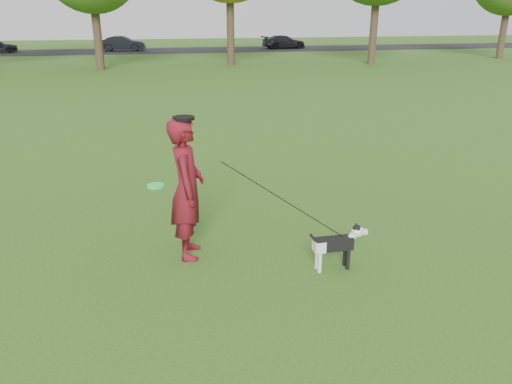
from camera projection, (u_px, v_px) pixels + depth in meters
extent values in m
plane|color=#285116|center=(265.00, 259.00, 6.97)|extent=(120.00, 120.00, 0.00)
cube|color=black|center=(160.00, 51.00, 43.70)|extent=(120.00, 7.00, 0.02)
imported|color=#580C21|center=(187.00, 189.00, 6.78)|extent=(0.56, 0.78, 1.98)
cube|color=black|center=(333.00, 244.00, 6.59)|extent=(0.52, 0.16, 0.17)
cube|color=white|center=(319.00, 246.00, 6.56)|extent=(0.15, 0.16, 0.15)
cylinder|color=white|center=(320.00, 263.00, 6.58)|extent=(0.05, 0.05, 0.28)
cylinder|color=white|center=(317.00, 259.00, 6.68)|extent=(0.05, 0.05, 0.28)
cylinder|color=black|center=(348.00, 260.00, 6.66)|extent=(0.05, 0.05, 0.28)
cylinder|color=black|center=(345.00, 256.00, 6.76)|extent=(0.05, 0.05, 0.28)
cylinder|color=white|center=(350.00, 239.00, 6.62)|extent=(0.17, 0.10, 0.18)
sphere|color=white|center=(357.00, 231.00, 6.61)|extent=(0.16, 0.16, 0.16)
sphere|color=black|center=(357.00, 229.00, 6.59)|extent=(0.12, 0.12, 0.12)
cube|color=white|center=(363.00, 232.00, 6.63)|extent=(0.10, 0.06, 0.06)
sphere|color=black|center=(367.00, 231.00, 6.64)|extent=(0.03, 0.03, 0.03)
cone|color=black|center=(358.00, 227.00, 6.54)|extent=(0.06, 0.06, 0.07)
cone|color=black|center=(356.00, 225.00, 6.62)|extent=(0.06, 0.06, 0.07)
cylinder|color=black|center=(316.00, 241.00, 6.52)|extent=(0.18, 0.03, 0.24)
cylinder|color=black|center=(347.00, 239.00, 6.61)|extent=(0.11, 0.11, 0.02)
imported|color=black|center=(123.00, 44.00, 42.85)|extent=(3.90, 1.75, 1.24)
imported|color=black|center=(284.00, 42.00, 45.74)|extent=(4.17, 2.07, 1.16)
cylinder|color=#20FF4D|center=(156.00, 186.00, 6.58)|extent=(0.23, 0.23, 0.02)
cylinder|color=black|center=(183.00, 118.00, 6.45)|extent=(0.29, 0.29, 0.04)
cylinder|color=#38281C|center=(97.00, 32.00, 28.87)|extent=(0.48, 0.48, 4.20)
cylinder|color=#38281C|center=(230.00, 24.00, 31.24)|extent=(0.48, 0.48, 5.04)
cylinder|color=#38281C|center=(374.00, 25.00, 31.70)|extent=(0.48, 0.48, 4.83)
cylinder|color=#38281C|center=(503.00, 30.00, 35.88)|extent=(0.48, 0.48, 3.99)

